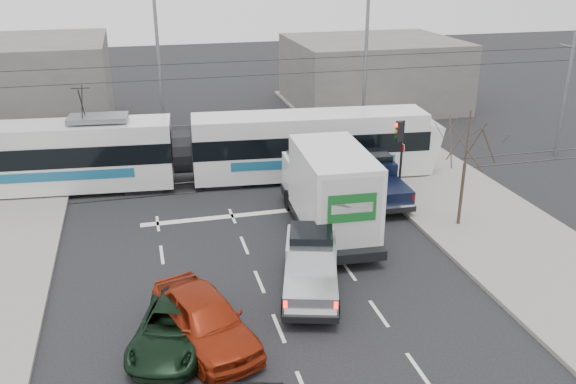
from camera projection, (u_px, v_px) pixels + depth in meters
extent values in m
plane|color=black|center=(305.00, 276.00, 22.40)|extent=(120.00, 120.00, 0.00)
cube|color=gray|center=(520.00, 247.00, 24.43)|extent=(6.00, 60.00, 0.15)
cube|color=#33302D|center=(252.00, 182.00, 31.39)|extent=(60.00, 1.60, 0.03)
cube|color=slate|center=(372.00, 73.00, 45.81)|extent=(12.00, 10.00, 5.00)
cylinder|color=#47382B|center=(461.00, 194.00, 25.82)|extent=(0.14, 0.14, 2.75)
cylinder|color=#47382B|center=(468.00, 137.00, 24.89)|extent=(0.07, 0.07, 2.25)
cylinder|color=black|center=(401.00, 157.00, 29.03)|extent=(0.12, 0.12, 3.60)
cube|color=black|center=(399.00, 131.00, 28.50)|extent=(0.28, 0.28, 0.95)
cylinder|color=#FF0C07|center=(397.00, 125.00, 28.36)|extent=(0.06, 0.20, 0.20)
cylinder|color=orange|center=(396.00, 131.00, 28.47)|extent=(0.06, 0.20, 0.20)
cylinder|color=#05330C|center=(396.00, 138.00, 28.58)|extent=(0.06, 0.20, 0.20)
cube|color=white|center=(403.00, 148.00, 28.71)|extent=(0.02, 0.30, 0.40)
cylinder|color=slate|center=(365.00, 74.00, 35.04)|extent=(0.20, 0.20, 9.00)
cylinder|color=slate|center=(160.00, 77.00, 34.21)|extent=(0.20, 0.20, 9.00)
cylinder|color=black|center=(250.00, 76.00, 29.35)|extent=(60.00, 0.03, 0.03)
cylinder|color=black|center=(249.00, 61.00, 29.09)|extent=(60.00, 0.03, 0.03)
cylinder|color=slate|center=(565.00, 96.00, 34.21)|extent=(0.20, 0.20, 7.00)
cube|color=silver|center=(49.00, 173.00, 29.83)|extent=(12.13, 3.60, 1.45)
cube|color=black|center=(46.00, 152.00, 29.42)|extent=(12.19, 3.63, 0.99)
cube|color=silver|center=(43.00, 134.00, 29.08)|extent=(12.12, 3.50, 0.92)
cube|color=#185679|center=(43.00, 177.00, 28.57)|extent=(8.33, 0.79, 0.46)
cube|color=silver|center=(310.00, 160.00, 31.71)|extent=(12.13, 3.60, 1.45)
cube|color=black|center=(310.00, 139.00, 31.30)|extent=(12.19, 3.63, 0.99)
cube|color=silver|center=(310.00, 123.00, 30.97)|extent=(12.12, 3.50, 0.92)
cube|color=#185679|center=(314.00, 163.00, 30.45)|extent=(8.33, 0.79, 0.46)
cylinder|color=black|center=(182.00, 149.00, 30.43)|extent=(1.15, 2.48, 2.41)
cube|color=slate|center=(98.00, 118.00, 29.21)|extent=(2.91, 1.75, 0.23)
cube|color=black|center=(146.00, 183.00, 30.78)|extent=(2.04, 2.29, 0.33)
cube|color=black|center=(223.00, 179.00, 31.35)|extent=(2.04, 2.29, 0.33)
cube|color=black|center=(369.00, 171.00, 32.48)|extent=(2.04, 2.29, 0.33)
cube|color=black|center=(311.00, 279.00, 21.25)|extent=(3.17, 5.46, 0.22)
cube|color=silver|center=(311.00, 250.00, 21.88)|extent=(2.29, 2.57, 1.02)
cube|color=black|center=(311.00, 236.00, 21.76)|extent=(1.89, 1.91, 0.49)
cube|color=silver|center=(311.00, 240.00, 23.10)|extent=(1.89, 1.37, 0.49)
cube|color=silver|center=(311.00, 286.00, 20.06)|extent=(2.33, 2.72, 0.58)
cube|color=silver|center=(310.00, 316.00, 18.90)|extent=(1.62, 0.62, 0.16)
cube|color=#FF0C07|center=(285.00, 304.00, 18.90)|extent=(0.14, 0.10, 0.25)
cube|color=#FF0C07|center=(336.00, 305.00, 18.85)|extent=(0.14, 0.10, 0.25)
cylinder|color=black|center=(289.00, 259.00, 22.86)|extent=(0.44, 0.75, 0.71)
cylinder|color=black|center=(333.00, 260.00, 22.80)|extent=(0.44, 0.75, 0.71)
cylinder|color=black|center=(285.00, 307.00, 19.79)|extent=(0.44, 0.75, 0.71)
cylinder|color=black|center=(336.00, 308.00, 19.73)|extent=(0.44, 0.75, 0.71)
cube|color=black|center=(327.00, 217.00, 25.82)|extent=(3.00, 7.72, 0.38)
cube|color=white|center=(312.00, 174.00, 28.10)|extent=(2.57, 1.95, 1.74)
cube|color=black|center=(311.00, 160.00, 28.00)|extent=(2.20, 1.33, 0.65)
cube|color=silver|center=(333.00, 189.00, 24.53)|extent=(2.87, 5.30, 3.20)
cube|color=silver|center=(351.00, 214.00, 22.20)|extent=(2.29, 0.17, 2.82)
cube|color=#145A20|center=(352.00, 208.00, 22.05)|extent=(1.82, 0.12, 1.09)
cube|color=black|center=(352.00, 259.00, 22.61)|extent=(2.36, 0.39, 0.20)
cylinder|color=black|center=(290.00, 200.00, 27.86)|extent=(0.38, 0.99, 0.98)
cylinder|color=black|center=(338.00, 197.00, 28.28)|extent=(0.38, 0.99, 0.98)
cylinder|color=black|center=(313.00, 243.00, 23.69)|extent=(0.38, 1.10, 1.09)
cylinder|color=black|center=(369.00, 238.00, 24.11)|extent=(0.38, 1.10, 1.09)
cube|color=black|center=(377.00, 190.00, 28.86)|extent=(2.04, 5.03, 0.25)
cube|color=black|center=(372.00, 170.00, 29.41)|extent=(1.88, 2.16, 1.14)
cube|color=black|center=(372.00, 158.00, 29.28)|extent=(1.62, 1.55, 0.55)
cube|color=black|center=(364.00, 167.00, 30.57)|extent=(1.78, 0.96, 0.55)
cube|color=black|center=(386.00, 191.00, 27.72)|extent=(1.89, 2.30, 0.64)
cube|color=silver|center=(396.00, 207.00, 26.65)|extent=(1.69, 0.25, 0.18)
cube|color=#590505|center=(378.00, 200.00, 26.45)|extent=(0.14, 0.09, 0.28)
cube|color=#590505|center=(413.00, 197.00, 26.75)|extent=(0.14, 0.09, 0.28)
cylinder|color=black|center=(350.00, 183.00, 30.19)|extent=(0.31, 0.80, 0.79)
cylinder|color=black|center=(383.00, 180.00, 30.51)|extent=(0.31, 0.80, 0.79)
cylinder|color=black|center=(371.00, 208.00, 27.31)|extent=(0.31, 0.80, 0.79)
cylinder|color=black|center=(407.00, 205.00, 27.63)|extent=(0.31, 0.80, 0.79)
imported|color=black|center=(173.00, 326.00, 18.35)|extent=(3.32, 4.93, 1.26)
imported|color=maroon|center=(205.00, 319.00, 18.35)|extent=(3.35, 5.18, 1.64)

